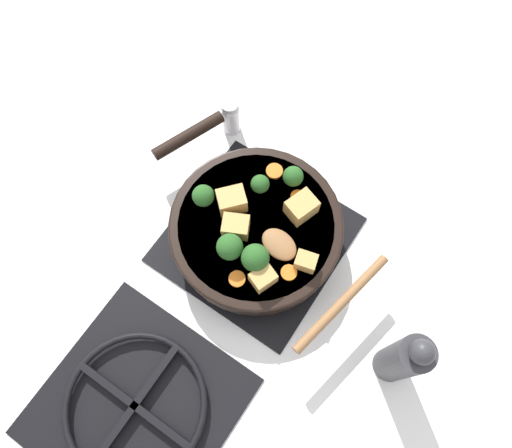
# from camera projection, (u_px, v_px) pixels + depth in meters

# --- Properties ---
(ground_plane) EXTENTS (2.40, 2.40, 0.00)m
(ground_plane) POSITION_uv_depth(u_px,v_px,m) (256.00, 240.00, 0.95)
(ground_plane) COLOR white
(front_burner_grate) EXTENTS (0.31, 0.31, 0.03)m
(front_burner_grate) POSITION_uv_depth(u_px,v_px,m) (256.00, 237.00, 0.94)
(front_burner_grate) COLOR black
(front_burner_grate) RESTS_ON ground_plane
(rear_burner_grate) EXTENTS (0.31, 0.31, 0.03)m
(rear_burner_grate) POSITION_uv_depth(u_px,v_px,m) (136.00, 406.00, 0.83)
(rear_burner_grate) COLOR black
(rear_burner_grate) RESTS_ON ground_plane
(skillet_pan) EXTENTS (0.41, 0.31, 0.06)m
(skillet_pan) POSITION_uv_depth(u_px,v_px,m) (255.00, 228.00, 0.90)
(skillet_pan) COLOR black
(skillet_pan) RESTS_ON front_burner_grate
(wooden_spoon) EXTENTS (0.21, 0.22, 0.02)m
(wooden_spoon) POSITION_uv_depth(u_px,v_px,m) (313.00, 276.00, 0.83)
(wooden_spoon) COLOR olive
(wooden_spoon) RESTS_ON skillet_pan
(tofu_cube_center_large) EXTENTS (0.05, 0.06, 0.04)m
(tofu_cube_center_large) POSITION_uv_depth(u_px,v_px,m) (301.00, 207.00, 0.86)
(tofu_cube_center_large) COLOR tan
(tofu_cube_center_large) RESTS_ON skillet_pan
(tofu_cube_near_handle) EXTENTS (0.06, 0.06, 0.04)m
(tofu_cube_near_handle) POSITION_uv_depth(u_px,v_px,m) (232.00, 201.00, 0.87)
(tofu_cube_near_handle) COLOR tan
(tofu_cube_near_handle) RESTS_ON skillet_pan
(tofu_cube_east_chunk) EXTENTS (0.06, 0.05, 0.04)m
(tofu_cube_east_chunk) POSITION_uv_depth(u_px,v_px,m) (236.00, 227.00, 0.85)
(tofu_cube_east_chunk) COLOR tan
(tofu_cube_east_chunk) RESTS_ON skillet_pan
(tofu_cube_west_chunk) EXTENTS (0.04, 0.05, 0.03)m
(tofu_cube_west_chunk) POSITION_uv_depth(u_px,v_px,m) (263.00, 278.00, 0.82)
(tofu_cube_west_chunk) COLOR tan
(tofu_cube_west_chunk) RESTS_ON skillet_pan
(tofu_cube_back_piece) EXTENTS (0.04, 0.04, 0.03)m
(tofu_cube_back_piece) POSITION_uv_depth(u_px,v_px,m) (306.00, 261.00, 0.84)
(tofu_cube_back_piece) COLOR tan
(tofu_cube_back_piece) RESTS_ON skillet_pan
(broccoli_floret_near_spoon) EXTENTS (0.04, 0.04, 0.05)m
(broccoli_floret_near_spoon) POSITION_uv_depth(u_px,v_px,m) (203.00, 196.00, 0.87)
(broccoli_floret_near_spoon) COLOR #709956
(broccoli_floret_near_spoon) RESTS_ON skillet_pan
(broccoli_floret_center_top) EXTENTS (0.05, 0.05, 0.05)m
(broccoli_floret_center_top) POSITION_uv_depth(u_px,v_px,m) (230.00, 247.00, 0.83)
(broccoli_floret_center_top) COLOR #709956
(broccoli_floret_center_top) RESTS_ON skillet_pan
(broccoli_floret_east_rim) EXTENTS (0.05, 0.05, 0.05)m
(broccoli_floret_east_rim) POSITION_uv_depth(u_px,v_px,m) (255.00, 258.00, 0.82)
(broccoli_floret_east_rim) COLOR #709956
(broccoli_floret_east_rim) RESTS_ON skillet_pan
(broccoli_floret_west_rim) EXTENTS (0.04, 0.04, 0.04)m
(broccoli_floret_west_rim) POSITION_uv_depth(u_px,v_px,m) (293.00, 177.00, 0.88)
(broccoli_floret_west_rim) COLOR #709956
(broccoli_floret_west_rim) RESTS_ON skillet_pan
(broccoli_floret_north_edge) EXTENTS (0.03, 0.03, 0.04)m
(broccoli_floret_north_edge) POSITION_uv_depth(u_px,v_px,m) (260.00, 184.00, 0.88)
(broccoli_floret_north_edge) COLOR #709956
(broccoli_floret_north_edge) RESTS_ON skillet_pan
(carrot_slice_orange_thin) EXTENTS (0.03, 0.03, 0.01)m
(carrot_slice_orange_thin) POSITION_uv_depth(u_px,v_px,m) (298.00, 196.00, 0.89)
(carrot_slice_orange_thin) COLOR orange
(carrot_slice_orange_thin) RESTS_ON skillet_pan
(carrot_slice_near_center) EXTENTS (0.03, 0.03, 0.01)m
(carrot_slice_near_center) POSITION_uv_depth(u_px,v_px,m) (274.00, 171.00, 0.91)
(carrot_slice_near_center) COLOR orange
(carrot_slice_near_center) RESTS_ON skillet_pan
(carrot_slice_edge_slice) EXTENTS (0.03, 0.03, 0.01)m
(carrot_slice_edge_slice) POSITION_uv_depth(u_px,v_px,m) (237.00, 279.00, 0.84)
(carrot_slice_edge_slice) COLOR orange
(carrot_slice_edge_slice) RESTS_ON skillet_pan
(carrot_slice_under_broccoli) EXTENTS (0.03, 0.03, 0.01)m
(carrot_slice_under_broccoli) POSITION_uv_depth(u_px,v_px,m) (289.00, 273.00, 0.84)
(carrot_slice_under_broccoli) COLOR orange
(carrot_slice_under_broccoli) RESTS_ON skillet_pan
(pepper_mill) EXTENTS (0.06, 0.06, 0.21)m
(pepper_mill) POSITION_uv_depth(u_px,v_px,m) (404.00, 359.00, 0.78)
(pepper_mill) COLOR #333338
(pepper_mill) RESTS_ON ground_plane
(salt_shaker) EXTENTS (0.04, 0.04, 0.09)m
(salt_shaker) POSITION_uv_depth(u_px,v_px,m) (231.00, 117.00, 1.00)
(salt_shaker) COLOR white
(salt_shaker) RESTS_ON ground_plane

